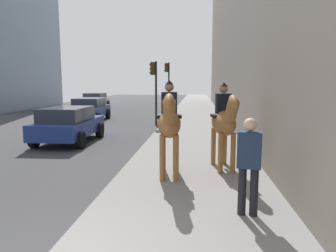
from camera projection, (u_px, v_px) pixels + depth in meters
mounted_horse_near at (169, 123)px, 7.60m from camera, size 2.15×0.69×2.35m
mounted_horse_far at (224, 122)px, 8.24m from camera, size 2.15×0.78×2.30m
pedestrian_greeting at (249, 160)px, 5.35m from camera, size 0.33×0.44×1.70m
car_near_lane at (89, 109)px, 20.03m from camera, size 4.10×2.16×1.44m
car_mid_lane at (95, 100)px, 29.78m from camera, size 4.32×2.14×1.44m
car_far_lane at (69, 124)px, 12.66m from camera, size 3.88×2.03×1.44m
traffic_light_near_curb at (154, 83)px, 17.60m from camera, size 0.20×0.44×3.59m
traffic_light_far_curb at (168, 79)px, 24.88m from camera, size 0.20×0.44×3.99m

